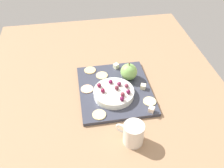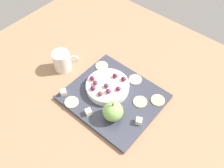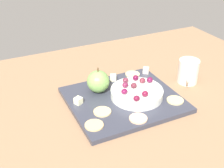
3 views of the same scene
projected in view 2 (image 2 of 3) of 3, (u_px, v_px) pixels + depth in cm
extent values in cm
cube|color=#916E4F|center=(118.00, 95.00, 95.34)|extent=(129.09, 101.23, 3.85)
cube|color=#343745|center=(114.00, 97.00, 91.44)|extent=(32.92, 29.00, 1.42)
cylinder|color=white|center=(108.00, 87.00, 91.99)|extent=(16.05, 16.05, 2.59)
sphere|color=#7CB056|center=(113.00, 111.00, 82.66)|extent=(7.09, 7.09, 7.09)
cylinder|color=brown|center=(113.00, 104.00, 79.42)|extent=(0.50, 0.50, 1.20)
cube|color=#F1F1C3|center=(139.00, 121.00, 83.24)|extent=(2.71, 2.71, 2.01)
cube|color=#F1EABF|center=(88.00, 112.00, 85.48)|extent=(2.66, 2.66, 2.01)
cube|color=#F7E1CB|center=(64.00, 92.00, 90.72)|extent=(2.82, 2.82, 2.01)
cylinder|color=#E2C382|center=(140.00, 102.00, 89.09)|extent=(5.06, 5.06, 0.40)
cylinder|color=#D4C384|center=(102.00, 66.00, 99.95)|extent=(5.06, 5.06, 0.40)
cylinder|color=#E0B28C|center=(135.00, 79.00, 95.54)|extent=(5.06, 5.06, 0.40)
cylinder|color=beige|center=(72.00, 102.00, 88.99)|extent=(5.06, 5.06, 0.40)
cylinder|color=#E1BE7C|center=(158.00, 100.00, 89.52)|extent=(5.06, 5.06, 0.40)
ellipsoid|color=#64163E|center=(92.00, 78.00, 91.63)|extent=(1.94, 1.74, 1.81)
ellipsoid|color=maroon|center=(108.00, 91.00, 87.99)|extent=(1.94, 1.74, 1.72)
ellipsoid|color=maroon|center=(118.00, 89.00, 88.75)|extent=(1.94, 1.74, 1.58)
ellipsoid|color=maroon|center=(123.00, 78.00, 91.74)|extent=(1.94, 1.74, 1.61)
ellipsoid|color=maroon|center=(106.00, 86.00, 89.53)|extent=(1.94, 1.74, 1.74)
ellipsoid|color=maroon|center=(100.00, 94.00, 87.38)|extent=(1.94, 1.74, 1.59)
ellipsoid|color=#5E1234|center=(93.00, 88.00, 88.81)|extent=(1.94, 1.74, 1.75)
ellipsoid|color=maroon|center=(115.00, 76.00, 92.43)|extent=(1.94, 1.74, 1.77)
ellipsoid|color=maroon|center=(95.00, 83.00, 90.41)|extent=(1.94, 1.74, 1.73)
cylinder|color=silver|center=(62.00, 61.00, 98.28)|extent=(6.84, 6.84, 8.17)
torus|color=silver|center=(73.00, 59.00, 98.84)|extent=(3.12, 3.63, 4.00)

